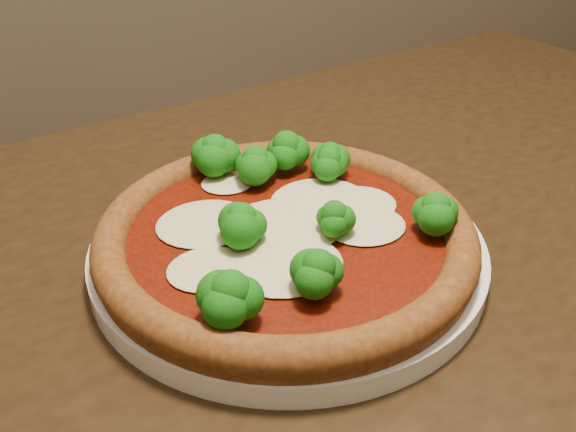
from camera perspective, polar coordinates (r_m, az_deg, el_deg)
name	(u,v)px	position (r m, az deg, el deg)	size (l,w,h in m)	color
dining_table	(357,365)	(0.57, 6.17, -13.05)	(1.36, 1.04, 0.75)	black
plate	(288,249)	(0.50, 0.00, -2.98)	(0.31, 0.31, 0.02)	white
pizza	(286,229)	(0.49, -0.18, -1.18)	(0.29, 0.29, 0.06)	brown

